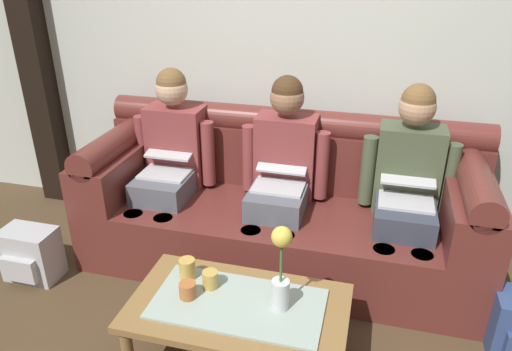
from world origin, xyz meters
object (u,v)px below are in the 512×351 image
(couch, at_px, (281,208))
(backpack_left, at_px, (31,255))
(cup_near_right, at_px, (188,290))
(person_right, at_px, (408,182))
(coffee_table, at_px, (238,311))
(flower_vase, at_px, (281,270))
(person_middle, at_px, (282,168))
(person_left, at_px, (171,156))
(cup_near_left, at_px, (210,279))
(cup_far_center, at_px, (187,269))

(couch, bearing_deg, backpack_left, -156.68)
(cup_near_right, bearing_deg, backpack_left, 163.20)
(person_right, relative_size, cup_near_right, 14.86)
(coffee_table, distance_m, flower_vase, 0.33)
(person_right, height_order, flower_vase, person_right)
(person_middle, xyz_separation_m, flower_vase, (0.20, -0.96, -0.06))
(flower_vase, bearing_deg, coffee_table, -174.41)
(person_middle, relative_size, cup_near_right, 14.86)
(person_left, distance_m, backpack_left, 1.07)
(cup_near_left, relative_size, cup_near_right, 1.07)
(person_left, bearing_deg, person_middle, 0.02)
(backpack_left, bearing_deg, cup_far_center, -11.18)
(flower_vase, height_order, cup_near_right, flower_vase)
(cup_far_center, bearing_deg, person_left, 117.88)
(cup_near_right, bearing_deg, cup_near_left, 51.79)
(person_middle, distance_m, flower_vase, 0.98)
(backpack_left, bearing_deg, cup_near_right, -16.80)
(coffee_table, height_order, cup_near_right, cup_near_right)
(person_middle, xyz_separation_m, cup_far_center, (-0.30, -0.86, -0.21))
(person_right, bearing_deg, couch, 179.63)
(person_right, relative_size, cup_far_center, 11.33)
(couch, height_order, flower_vase, couch)
(cup_near_right, bearing_deg, cup_far_center, 112.47)
(cup_near_left, bearing_deg, cup_near_right, -128.21)
(person_left, distance_m, cup_near_left, 1.10)
(person_left, relative_size, person_middle, 1.00)
(cup_near_left, bearing_deg, flower_vase, -9.38)
(person_middle, distance_m, person_right, 0.75)
(person_middle, bearing_deg, cup_near_left, -100.46)
(flower_vase, xyz_separation_m, cup_far_center, (-0.50, 0.10, -0.16))
(person_middle, xyz_separation_m, cup_near_left, (-0.17, -0.90, -0.22))
(couch, distance_m, cup_near_left, 0.92)
(person_middle, distance_m, backpack_left, 1.67)
(person_left, bearing_deg, cup_far_center, -62.12)
(coffee_table, bearing_deg, person_left, 127.73)
(couch, height_order, coffee_table, couch)
(person_middle, xyz_separation_m, coffee_table, (0.00, -0.98, -0.32))
(couch, relative_size, cup_near_right, 30.25)
(person_left, distance_m, coffee_table, 1.27)
(coffee_table, bearing_deg, person_middle, 90.00)
(person_left, relative_size, backpack_left, 3.61)
(person_right, distance_m, coffee_table, 1.27)
(person_middle, bearing_deg, person_right, -0.01)
(cup_far_center, xyz_separation_m, backpack_left, (-1.16, 0.23, -0.28))
(flower_vase, distance_m, cup_near_right, 0.48)
(person_left, height_order, cup_near_right, person_left)
(person_left, height_order, cup_near_left, person_left)
(person_right, bearing_deg, backpack_left, -164.23)
(coffee_table, height_order, backpack_left, coffee_table)
(cup_near_right, bearing_deg, person_left, 117.16)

